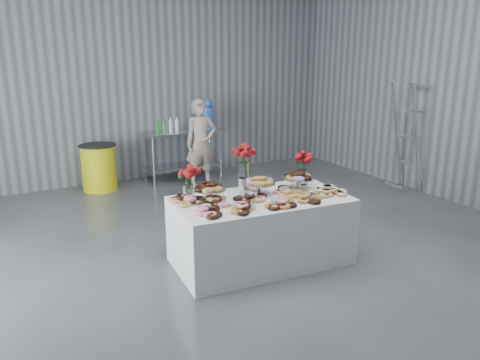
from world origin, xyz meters
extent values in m
plane|color=#393B41|center=(0.00, 0.00, 0.00)|extent=(9.00, 9.00, 0.00)
cube|color=gray|center=(0.00, 4.50, 2.00)|extent=(8.00, 0.04, 4.00)
cube|color=white|center=(0.22, 0.38, 0.38)|extent=(1.97, 1.15, 0.75)
cube|color=silver|center=(0.80, 4.10, 0.88)|extent=(1.50, 0.60, 0.04)
cube|color=silver|center=(0.80, 4.10, 0.25)|extent=(1.40, 0.55, 0.03)
cylinder|color=silver|center=(0.15, 3.85, 0.43)|extent=(0.04, 0.04, 0.86)
cylinder|color=silver|center=(1.45, 3.85, 0.43)|extent=(0.04, 0.04, 0.86)
cylinder|color=silver|center=(0.15, 4.35, 0.43)|extent=(0.04, 0.04, 0.86)
cylinder|color=silver|center=(1.45, 4.35, 0.43)|extent=(0.04, 0.04, 0.86)
cylinder|color=silver|center=(-0.32, 0.57, 0.81)|extent=(0.06, 0.06, 0.12)
cylinder|color=silver|center=(-0.32, 0.57, 0.88)|extent=(0.36, 0.36, 0.01)
cylinder|color=silver|center=(0.28, 0.52, 0.81)|extent=(0.06, 0.06, 0.12)
cylinder|color=silver|center=(0.28, 0.52, 0.88)|extent=(0.36, 0.36, 0.01)
cylinder|color=silver|center=(0.78, 0.48, 0.81)|extent=(0.06, 0.06, 0.12)
cylinder|color=silver|center=(0.78, 0.48, 0.88)|extent=(0.36, 0.36, 0.01)
cylinder|color=white|center=(-0.51, 0.69, 0.84)|extent=(0.11, 0.11, 0.18)
cylinder|color=#1E5919|center=(-0.51, 0.69, 0.97)|extent=(0.04, 0.04, 0.18)
cylinder|color=white|center=(0.94, 0.62, 0.84)|extent=(0.11, 0.11, 0.18)
cylinder|color=#1E5919|center=(0.94, 0.62, 0.97)|extent=(0.04, 0.04, 0.18)
cylinder|color=silver|center=(0.20, 0.73, 0.82)|extent=(0.14, 0.14, 0.15)
cylinder|color=white|center=(0.20, 0.73, 0.99)|extent=(0.11, 0.11, 0.18)
cylinder|color=#1E5919|center=(0.20, 0.73, 1.12)|extent=(0.04, 0.04, 0.18)
cylinder|color=#4073DA|center=(1.30, 4.10, 1.10)|extent=(0.28, 0.28, 0.40)
sphere|color=#4073DA|center=(1.30, 4.10, 1.36)|extent=(0.20, 0.20, 0.20)
imported|color=#CC8C93|center=(0.89, 3.49, 0.76)|extent=(0.58, 0.40, 1.52)
cylinder|color=yellow|center=(-0.74, 4.10, 0.38)|extent=(0.57, 0.57, 0.76)
cylinder|color=black|center=(-0.74, 4.10, 0.77)|extent=(0.61, 0.61, 0.02)
camera|label=1|loc=(-2.31, -3.78, 2.31)|focal=35.00mm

